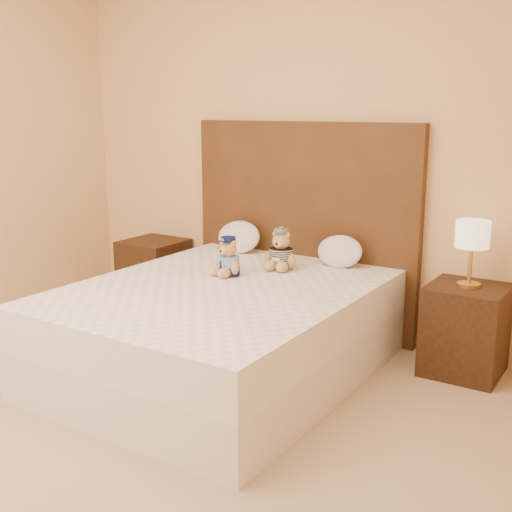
{
  "coord_description": "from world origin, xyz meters",
  "views": [
    {
      "loc": [
        2.17,
        -1.8,
        1.6
      ],
      "look_at": [
        0.09,
        1.45,
        0.7
      ],
      "focal_mm": 45.0,
      "sensor_mm": 36.0,
      "label": 1
    }
  ],
  "objects": [
    {
      "name": "teddy_prisoner",
      "position": [
        0.09,
        1.75,
        0.68
      ],
      "size": [
        0.25,
        0.25,
        0.26
      ],
      "primitive_type": null,
      "rotation": [
        0.0,
        0.0,
        0.1
      ],
      "color": "tan",
      "rests_on": "bed"
    },
    {
      "name": "teddy_police",
      "position": [
        -0.11,
        1.43,
        0.67
      ],
      "size": [
        0.26,
        0.25,
        0.25
      ],
      "primitive_type": null,
      "rotation": [
        0.0,
        0.0,
        -0.25
      ],
      "color": "tan",
      "rests_on": "bed"
    },
    {
      "name": "nightstand_left",
      "position": [
        -1.25,
        2.0,
        0.28
      ],
      "size": [
        0.45,
        0.45,
        0.55
      ],
      "primitive_type": "cube",
      "color": "#362111",
      "rests_on": "ground"
    },
    {
      "name": "ground",
      "position": [
        0.0,
        0.0,
        0.0
      ],
      "size": [
        4.0,
        4.5,
        0.0
      ],
      "primitive_type": "cube",
      "color": "tan",
      "rests_on": "ground"
    },
    {
      "name": "nightstand_right",
      "position": [
        1.25,
        2.0,
        0.28
      ],
      "size": [
        0.45,
        0.45,
        0.55
      ],
      "primitive_type": "cube",
      "color": "#362111",
      "rests_on": "ground"
    },
    {
      "name": "lamp",
      "position": [
        1.25,
        2.0,
        0.85
      ],
      "size": [
        0.2,
        0.2,
        0.4
      ],
      "color": "gold",
      "rests_on": "nightstand_right"
    },
    {
      "name": "pillow_left",
      "position": [
        -0.44,
        2.03,
        0.67
      ],
      "size": [
        0.35,
        0.23,
        0.25
      ],
      "primitive_type": "ellipsoid",
      "color": "white",
      "rests_on": "bed"
    },
    {
      "name": "headboard",
      "position": [
        0.0,
        2.21,
        0.75
      ],
      "size": [
        1.75,
        0.08,
        1.5
      ],
      "primitive_type": "cube",
      "color": "#4F2D17",
      "rests_on": "ground"
    },
    {
      "name": "room_walls",
      "position": [
        0.0,
        0.46,
        1.81
      ],
      "size": [
        4.04,
        4.52,
        2.72
      ],
      "color": "#E4B77C",
      "rests_on": "ground"
    },
    {
      "name": "bed",
      "position": [
        0.0,
        1.2,
        0.28
      ],
      "size": [
        1.6,
        2.0,
        0.55
      ],
      "color": "white",
      "rests_on": "ground"
    },
    {
      "name": "pillow_right",
      "position": [
        0.38,
        2.03,
        0.66
      ],
      "size": [
        0.32,
        0.21,
        0.23
      ],
      "primitive_type": "ellipsoid",
      "color": "white",
      "rests_on": "bed"
    }
  ]
}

